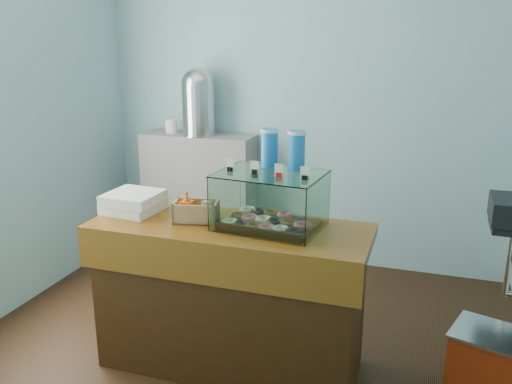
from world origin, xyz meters
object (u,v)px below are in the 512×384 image
(coffee_urn, at_px, (198,100))
(counter, at_px, (230,296))
(display_case, at_px, (272,197))
(red_cooler, at_px, (492,365))

(coffee_urn, bearing_deg, counter, -60.66)
(counter, xyz_separation_m, display_case, (0.23, 0.08, 0.61))
(counter, distance_m, red_cooler, 1.51)
(counter, xyz_separation_m, coffee_urn, (-0.88, 1.56, 0.94))
(counter, height_order, display_case, display_case)
(display_case, xyz_separation_m, red_cooler, (1.25, 0.09, -0.87))
(display_case, height_order, coffee_urn, coffee_urn)
(display_case, xyz_separation_m, coffee_urn, (-1.10, 1.48, 0.34))
(coffee_urn, distance_m, red_cooler, 2.99)
(display_case, distance_m, coffee_urn, 1.88)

